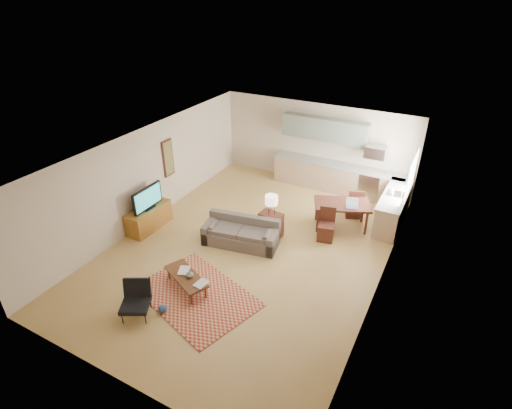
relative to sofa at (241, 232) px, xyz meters
The scene contains 25 objects.
room 1.05m from the sofa, 10.34° to the right, with size 9.00×9.00×9.00m.
kitchen_counter_back 4.30m from the sofa, 73.53° to the left, with size 4.26×0.64×0.92m, color tan, non-canonical shape.
kitchen_counter_right 4.38m from the sofa, 42.17° to the left, with size 0.64×2.26×0.92m, color tan, non-canonical shape.
kitchen_range 4.73m from the sofa, 60.64° to the left, with size 0.62×0.62×0.90m, color #A5A8AD.
kitchen_microwave 4.90m from the sofa, 60.76° to the left, with size 0.62×0.40×0.35m, color #A5A8AD.
upper_cabinets 4.60m from the sofa, 81.76° to the left, with size 2.80×0.34×0.70m, color slate.
window_right 4.76m from the sofa, 39.66° to the left, with size 0.02×1.40×1.05m, color white.
wall_art_left 3.24m from the sofa, 163.77° to the left, with size 0.06×0.42×1.10m, color olive, non-canonical shape.
triptych 4.63m from the sofa, 87.17° to the left, with size 1.70×0.04×0.50m, color beige, non-canonical shape.
rug 2.22m from the sofa, 86.76° to the right, with size 2.57×1.78×0.02m, color maroon.
sofa is the anchor object (origin of this frame).
coffee_table 2.10m from the sofa, 95.56° to the right, with size 1.22×0.48×0.37m, color #442411, non-canonical shape.
book_a 2.07m from the sofa, 102.33° to the right, with size 0.35×0.40×0.03m, color maroon.
book_b 2.14m from the sofa, 86.13° to the right, with size 0.27×0.34×0.02m, color navy.
vase 2.09m from the sofa, 92.61° to the right, with size 0.20×0.20×0.18m, color black.
armchair 3.30m from the sofa, 100.65° to the right, with size 0.65×0.65×0.74m, color black, non-canonical shape.
tv_credenza 2.70m from the sofa, 169.05° to the right, with size 0.53×1.37×0.63m, color brown, non-canonical shape.
tv 2.71m from the sofa, 168.83° to the right, with size 0.11×1.06×0.63m, color black, non-canonical shape.
console_table 0.88m from the sofa, 53.52° to the left, with size 0.59×0.40×0.69m, color #3D1B14, non-canonical shape.
table_lamp 1.07m from the sofa, 53.52° to the left, with size 0.34×0.34×0.55m, color beige, non-canonical shape.
dining_table 2.87m from the sofa, 44.80° to the left, with size 1.49×0.86×0.76m, color #3D1B14, non-canonical shape.
dining_chair_near 2.26m from the sofa, 33.69° to the left, with size 0.43×0.45×0.89m, color #3D1B14, non-canonical shape.
dining_chair_far 3.56m from the sofa, 51.83° to the left, with size 0.44×0.46×0.91m, color #3D1B14, non-canonical shape.
laptop 3.07m from the sofa, 39.47° to the left, with size 0.32×0.24×0.24m, color #A5A8AD, non-canonical shape.
soap_bottle 4.33m from the sofa, 42.62° to the left, with size 0.10×0.10×0.19m, color beige.
Camera 1 is at (4.10, -7.39, 6.08)m, focal length 28.00 mm.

